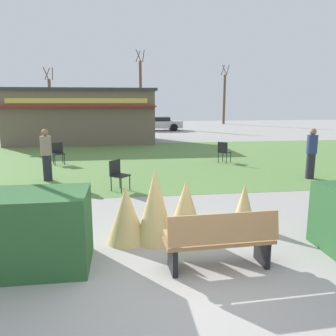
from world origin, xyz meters
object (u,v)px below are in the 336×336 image
food_kiosk (83,116)px  tree_center_bg (50,102)px  person_strolling (311,153)px  tree_left_bg (141,93)px  parked_car_west_slot (102,124)px  cafe_chair_east (118,173)px  cafe_chair_center (224,150)px  park_bench (220,240)px  tree_right_bg (224,98)px  parked_car_center_slot (158,123)px  person_standing (46,155)px  cafe_chair_west (58,152)px

food_kiosk → tree_center_bg: bearing=109.8°
person_strolling → tree_left_bg: (-4.30, 24.31, 2.53)m
person_strolling → parked_car_west_slot: bearing=125.9°
cafe_chair_east → cafe_chair_center: bearing=41.8°
park_bench → cafe_chair_center: size_ratio=1.93×
tree_right_bg → parked_car_center_slot: bearing=-137.0°
person_standing → park_bench: bearing=63.1°
person_standing → parked_car_center_slot: bearing=-164.4°
cafe_chair_east → parked_car_west_slot: parked_car_west_slot is taller
tree_right_bg → person_standing: bearing=-117.9°
cafe_chair_west → cafe_chair_east: same height
parked_car_center_slot → tree_center_bg: tree_center_bg is taller
park_bench → food_kiosk: food_kiosk is taller
cafe_chair_east → tree_right_bg: bearing=67.3°
parked_car_center_slot → cafe_chair_east: bearing=-99.2°
person_standing → tree_right_bg: (14.07, 26.61, 2.05)m
parked_car_center_slot → food_kiosk: bearing=-124.7°
person_strolling → parked_car_center_slot: (-3.10, 19.57, -0.22)m
parked_car_west_slot → tree_center_bg: (-4.96, 3.79, 1.83)m
cafe_chair_west → food_kiosk: bearing=88.3°
cafe_chair_west → person_strolling: (8.89, -3.87, 0.33)m
food_kiosk → person_strolling: size_ratio=5.33×
park_bench → person_standing: bearing=120.8°
person_standing → tree_center_bg: tree_center_bg is taller
person_standing → tree_left_bg: bearing=-158.4°
food_kiosk → cafe_chair_center: food_kiosk is taller
cafe_chair_center → parked_car_center_slot: parked_car_center_slot is taller
tree_right_bg → tree_center_bg: 18.76m
cafe_chair_east → tree_left_bg: 25.23m
person_standing → tree_center_bg: 22.95m
cafe_chair_center → food_kiosk: bearing=128.7°
park_bench → cafe_chair_west: (-4.09, 9.54, 0.05)m
food_kiosk → cafe_chair_east: bearing=-79.5°
park_bench → tree_left_bg: size_ratio=0.23×
cafe_chair_east → person_strolling: size_ratio=0.53×
food_kiosk → tree_center_bg: (-4.26, 11.82, 0.80)m
cafe_chair_west → tree_left_bg: (4.59, 20.43, 2.87)m
person_strolling → parked_car_west_slot: size_ratio=0.40×
person_strolling → tree_center_bg: 26.75m
cafe_chair_west → parked_car_center_slot: (5.78, 15.70, 0.12)m
person_standing → tree_center_bg: (-4.23, 22.50, 1.61)m
cafe_chair_west → tree_right_bg: (14.26, 23.60, 2.39)m
tree_left_bg → tree_right_bg: tree_left_bg is taller
food_kiosk → cafe_chair_center: bearing=-51.3°
cafe_chair_east → parked_car_center_slot: bearing=80.8°
person_standing → tree_left_bg: (4.40, 23.44, 2.53)m
tree_left_bg → tree_center_bg: size_ratio=1.33×
cafe_chair_center → person_strolling: (2.02, -3.24, 0.33)m
cafe_chair_west → parked_car_west_slot: 15.73m
person_strolling → tree_right_bg: size_ratio=0.26×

